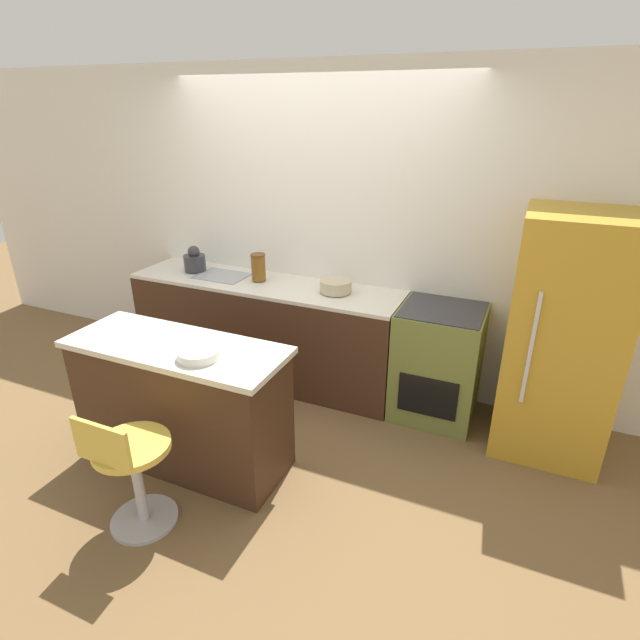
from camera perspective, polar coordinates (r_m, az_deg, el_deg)
ground_plane at (r=4.25m, az=-3.80°, el=-9.04°), size 14.00×14.00×0.00m
wall_back at (r=4.27m, az=-0.30°, el=10.19°), size 8.00×0.06×2.60m
back_counter at (r=4.44m, az=-6.23°, el=-1.14°), size 2.39×0.59×0.90m
kitchen_island at (r=3.50m, az=-15.45°, el=-9.19°), size 1.46×0.56×0.89m
oven_range at (r=3.97m, az=13.27°, el=-4.78°), size 0.62×0.60×0.90m
refrigerator at (r=3.72m, az=25.99°, el=-1.84°), size 0.70×0.72×1.69m
stool_chair at (r=3.11m, az=-20.70°, el=-15.73°), size 0.43×0.43×0.81m
kettle at (r=4.65m, az=-14.14°, el=6.58°), size 0.19×0.19×0.23m
mixing_bowl at (r=4.00m, az=1.81°, el=3.92°), size 0.25×0.25×0.10m
canister_jar at (r=4.28m, az=-7.06°, el=6.03°), size 0.13×0.13×0.23m
fruit_bowl at (r=3.07m, az=-13.72°, el=-3.76°), size 0.26×0.26×0.06m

